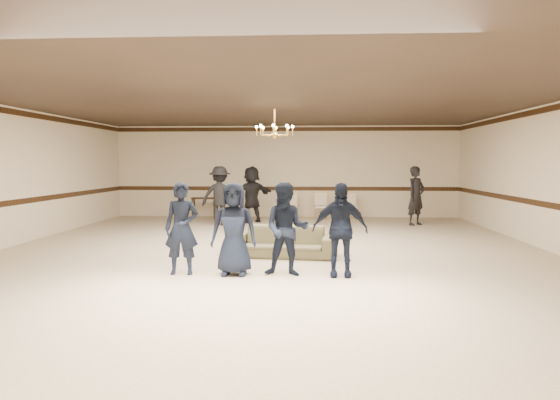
{
  "coord_description": "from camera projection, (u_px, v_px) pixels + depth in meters",
  "views": [
    {
      "loc": [
        0.79,
        -10.82,
        1.93
      ],
      "look_at": [
        0.21,
        -0.5,
        1.15
      ],
      "focal_mm": 32.5,
      "sensor_mm": 36.0,
      "label": 1
    }
  ],
  "objects": [
    {
      "name": "chandelier",
      "position": [
        275.0,
        121.0,
        11.75
      ],
      "size": [
        0.94,
        0.94,
        0.89
      ],
      "primitive_type": null,
      "color": "gold",
      "rests_on": "ceiling"
    },
    {
      "name": "crown_molding",
      "position": [
        286.0,
        129.0,
        17.69
      ],
      "size": [
        12.0,
        0.02,
        0.14
      ],
      "primitive_type": "cube",
      "color": "#321C0F",
      "rests_on": "wall_back"
    },
    {
      "name": "banquet_chair_right",
      "position": [
        350.0,
        206.0,
        16.97
      ],
      "size": [
        0.47,
        0.47,
        0.9
      ],
      "primitive_type": null,
      "rotation": [
        0.0,
        0.0,
        0.08
      ],
      "color": "beige",
      "rests_on": "floor"
    },
    {
      "name": "boy_a",
      "position": [
        182.0,
        228.0,
        8.67
      ],
      "size": [
        0.6,
        0.42,
        1.59
      ],
      "primitive_type": "imported",
      "rotation": [
        0.0,
        0.0,
        0.07
      ],
      "color": "black",
      "rests_on": "floor"
    },
    {
      "name": "chair_rail",
      "position": [
        286.0,
        189.0,
        17.84
      ],
      "size": [
        12.0,
        0.02,
        0.14
      ],
      "primitive_type": "cube",
      "color": "#321C0F",
      "rests_on": "wall_back"
    },
    {
      "name": "adult_mid",
      "position": [
        252.0,
        194.0,
        16.15
      ],
      "size": [
        1.65,
        1.44,
        1.8
      ],
      "primitive_type": "imported",
      "rotation": [
        0.0,
        0.0,
        3.8
      ],
      "color": "black",
      "rests_on": "floor"
    },
    {
      "name": "boy_b",
      "position": [
        234.0,
        229.0,
        8.62
      ],
      "size": [
        0.78,
        0.51,
        1.59
      ],
      "primitive_type": "imported",
      "rotation": [
        0.0,
        0.0,
        0.01
      ],
      "color": "black",
      "rests_on": "floor"
    },
    {
      "name": "settee",
      "position": [
        284.0,
        241.0,
        10.36
      ],
      "size": [
        2.19,
        1.04,
        0.62
      ],
      "primitive_type": "imported",
      "rotation": [
        0.0,
        0.0,
        -0.1
      ],
      "color": "#636142",
      "rests_on": "floor"
    },
    {
      "name": "boy_d",
      "position": [
        340.0,
        230.0,
        8.52
      ],
      "size": [
        0.94,
        0.4,
        1.59
      ],
      "primitive_type": "imported",
      "rotation": [
        0.0,
        0.0,
        -0.02
      ],
      "color": "black",
      "rests_on": "floor"
    },
    {
      "name": "adult_left",
      "position": [
        220.0,
        196.0,
        15.5
      ],
      "size": [
        1.24,
        0.82,
        1.8
      ],
      "primitive_type": "imported",
      "rotation": [
        0.0,
        0.0,
        3.01
      ],
      "color": "black",
      "rests_on": "floor"
    },
    {
      "name": "banquet_chair_mid",
      "position": [
        321.0,
        206.0,
        17.03
      ],
      "size": [
        0.47,
        0.47,
        0.9
      ],
      "primitive_type": null,
      "rotation": [
        0.0,
        0.0,
        0.09
      ],
      "color": "beige",
      "rests_on": "floor"
    },
    {
      "name": "boy_c",
      "position": [
        287.0,
        229.0,
        8.57
      ],
      "size": [
        0.82,
        0.67,
        1.59
      ],
      "primitive_type": "imported",
      "rotation": [
        0.0,
        0.0,
        -0.09
      ],
      "color": "black",
      "rests_on": "floor"
    },
    {
      "name": "console_table",
      "position": [
        204.0,
        208.0,
        17.46
      ],
      "size": [
        0.86,
        0.39,
        0.71
      ],
      "primitive_type": "cube",
      "rotation": [
        0.0,
        0.0,
        0.04
      ],
      "color": "black",
      "rests_on": "floor"
    },
    {
      "name": "room",
      "position": [
        272.0,
        177.0,
        10.85
      ],
      "size": [
        12.01,
        14.01,
        3.21
      ],
      "color": "beige",
      "rests_on": "ground"
    },
    {
      "name": "adult_right",
      "position": [
        416.0,
        196.0,
        15.46
      ],
      "size": [
        0.78,
        0.75,
        1.8
      ],
      "primitive_type": "imported",
      "rotation": [
        0.0,
        0.0,
        0.68
      ],
      "color": "black",
      "rests_on": "floor"
    },
    {
      "name": "banquet_chair_left",
      "position": [
        291.0,
        206.0,
        17.08
      ],
      "size": [
        0.45,
        0.45,
        0.9
      ],
      "primitive_type": null,
      "rotation": [
        0.0,
        0.0,
        -0.03
      ],
      "color": "beige",
      "rests_on": "floor"
    }
  ]
}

